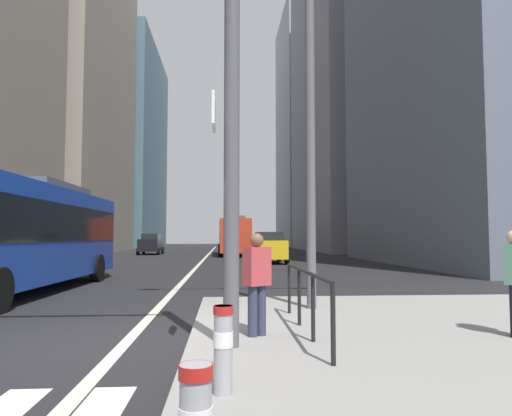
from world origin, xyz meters
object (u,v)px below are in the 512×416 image
object	(u,v)px
traffic_signal_gantry	(53,55)
street_lamp_post	(310,69)
car_oncoming_mid	(151,244)
city_bus_blue_oncoming	(20,230)
city_bus_red_receding	(233,235)
bollard_left	(223,345)
pedestrian_walking	(257,279)
car_receding_near	(269,247)

from	to	relation	value
traffic_signal_gantry	street_lamp_post	size ratio (longest dim) A/B	0.91
car_oncoming_mid	city_bus_blue_oncoming	bearing A→B (deg)	-88.21
car_oncoming_mid	city_bus_red_receding	bearing A→B (deg)	-15.81
city_bus_blue_oncoming	bollard_left	size ratio (longest dim) A/B	13.40
car_oncoming_mid	pedestrian_walking	bearing A→B (deg)	-78.61
pedestrian_walking	city_bus_red_receding	bearing A→B (deg)	89.54
car_receding_near	traffic_signal_gantry	world-z (taller)	traffic_signal_gantry
car_oncoming_mid	street_lamp_post	bearing A→B (deg)	-75.64
car_receding_near	pedestrian_walking	world-z (taller)	car_receding_near
city_bus_red_receding	traffic_signal_gantry	world-z (taller)	traffic_signal_gantry
car_oncoming_mid	pedestrian_walking	world-z (taller)	car_oncoming_mid
bollard_left	pedestrian_walking	bearing A→B (deg)	78.87
street_lamp_post	bollard_left	xyz separation A→B (m)	(-1.84, -5.18, -4.67)
car_receding_near	pedestrian_walking	distance (m)	21.95
car_receding_near	pedestrian_walking	xyz separation A→B (m)	(-2.25, -21.83, 0.01)
city_bus_red_receding	bollard_left	size ratio (longest dim) A/B	13.52
car_oncoming_mid	pedestrian_walking	xyz separation A→B (m)	(7.41, -36.79, 0.01)
city_bus_red_receding	street_lamp_post	bearing A→B (deg)	-88.10
city_bus_blue_oncoming	car_oncoming_mid	bearing A→B (deg)	91.79
pedestrian_walking	car_oncoming_mid	bearing A→B (deg)	101.39
city_bus_blue_oncoming	city_bus_red_receding	xyz separation A→B (m)	(6.75, 27.76, 0.00)
car_oncoming_mid	car_receding_near	size ratio (longest dim) A/B	1.00
city_bus_blue_oncoming	bollard_left	bearing A→B (deg)	-57.59
pedestrian_walking	car_receding_near	bearing A→B (deg)	84.11
city_bus_blue_oncoming	car_receding_near	xyz separation A→B (m)	(8.73, 14.98, -0.85)
car_oncoming_mid	pedestrian_walking	size ratio (longest dim) A/B	2.87
car_receding_near	traffic_signal_gantry	xyz separation A→B (m)	(-5.13, -22.50, 3.18)
city_bus_red_receding	pedestrian_walking	world-z (taller)	city_bus_red_receding
city_bus_red_receding	city_bus_blue_oncoming	bearing A→B (deg)	-103.67
bollard_left	car_receding_near	bearing A→B (deg)	83.56
traffic_signal_gantry	bollard_left	size ratio (longest dim) A/B	8.67
city_bus_red_receding	pedestrian_walking	size ratio (longest dim) A/B	7.28
city_bus_red_receding	car_oncoming_mid	xyz separation A→B (m)	(-7.69, 2.18, -0.85)
bollard_left	pedestrian_walking	distance (m)	2.63
street_lamp_post	car_receding_near	bearing A→B (deg)	87.27
city_bus_blue_oncoming	street_lamp_post	world-z (taller)	street_lamp_post
car_receding_near	pedestrian_walking	bearing A→B (deg)	-95.89
car_receding_near	traffic_signal_gantry	distance (m)	23.29
traffic_signal_gantry	street_lamp_post	distance (m)	5.46
car_oncoming_mid	car_receding_near	world-z (taller)	same
city_bus_blue_oncoming	traffic_signal_gantry	bearing A→B (deg)	-64.40
traffic_signal_gantry	pedestrian_walking	world-z (taller)	traffic_signal_gantry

